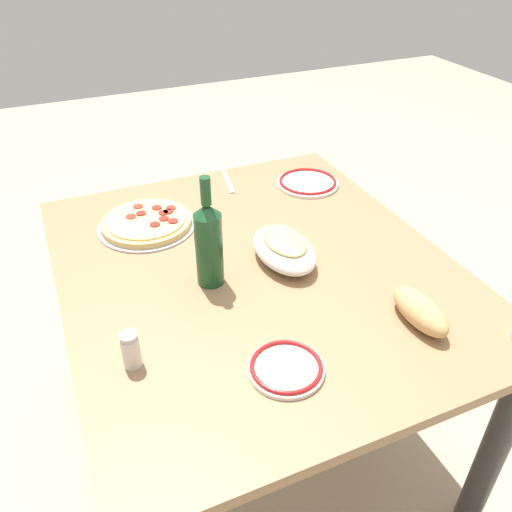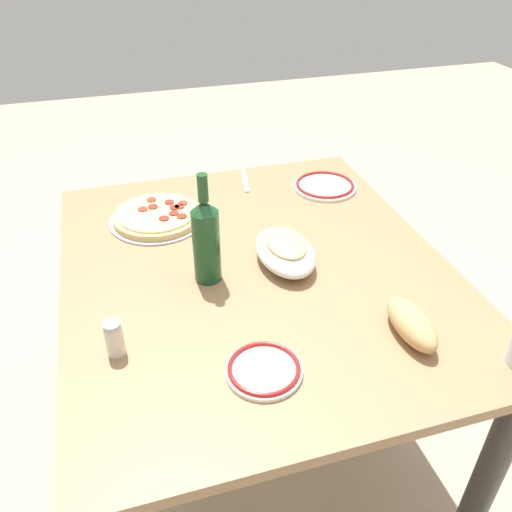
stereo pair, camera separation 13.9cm
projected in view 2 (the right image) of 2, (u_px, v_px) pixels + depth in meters
The scene contains 10 objects.
ground_plane at pixel (256, 434), 1.83m from camera, with size 8.00×8.00×0.00m, color tan.
dining_table at pixel (256, 298), 1.48m from camera, with size 1.19×1.02×0.73m.
pepperoni_pizza at pixel (157, 216), 1.60m from camera, with size 0.29×0.29×0.03m.
baked_pasta_dish at pixel (285, 250), 1.40m from camera, with size 0.24×0.15×0.08m.
wine_bottle at pixel (206, 239), 1.30m from camera, with size 0.07×0.07×0.30m.
side_plate_near at pixel (264, 369), 1.09m from camera, with size 0.16×0.16×0.02m.
side_plate_far at pixel (325, 186), 1.78m from camera, with size 0.21×0.21×0.02m.
bread_loaf at pixel (411, 324), 1.17m from camera, with size 0.18×0.07×0.07m, color tan.
spice_shaker at pixel (114, 339), 1.12m from camera, with size 0.04×0.04×0.09m.
fork_left at pixel (245, 181), 1.82m from camera, with size 0.17×0.02×0.01m, color #B7B7BC.
Camera 2 is at (-1.10, 0.32, 1.56)m, focal length 36.57 mm.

